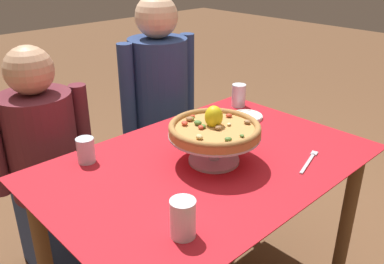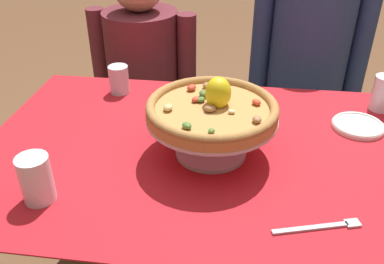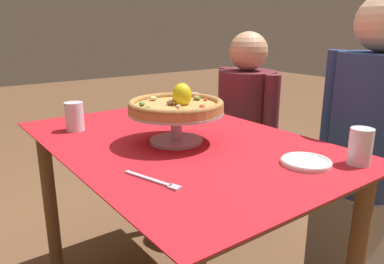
% 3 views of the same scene
% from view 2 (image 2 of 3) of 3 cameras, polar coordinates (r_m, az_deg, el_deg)
% --- Properties ---
extents(dining_table, '(1.27, 0.85, 0.74)m').
position_cam_2_polar(dining_table, '(1.22, 1.88, -6.64)').
color(dining_table, brown).
rests_on(dining_table, ground).
extents(pizza_stand, '(0.35, 0.35, 0.12)m').
position_cam_2_polar(pizza_stand, '(1.10, 2.70, 0.39)').
color(pizza_stand, '#B7B7C1').
rests_on(pizza_stand, dining_table).
extents(pizza, '(0.34, 0.34, 0.10)m').
position_cam_2_polar(pizza, '(1.07, 2.82, 3.34)').
color(pizza, '#BC8447').
rests_on(pizza, pizza_stand).
extents(water_glass_front_left, '(0.07, 0.07, 0.12)m').
position_cam_2_polar(water_glass_front_left, '(1.02, -20.68, -6.33)').
color(water_glass_front_left, white).
rests_on(water_glass_front_left, dining_table).
extents(water_glass_back_left, '(0.07, 0.07, 0.10)m').
position_cam_2_polar(water_glass_back_left, '(1.47, -10.03, 6.92)').
color(water_glass_back_left, silver).
rests_on(water_glass_back_left, dining_table).
extents(water_glass_back_right, '(0.07, 0.07, 0.11)m').
position_cam_2_polar(water_glass_back_right, '(1.46, 24.86, 4.64)').
color(water_glass_back_right, white).
rests_on(water_glass_back_right, dining_table).
extents(side_plate, '(0.15, 0.15, 0.02)m').
position_cam_2_polar(side_plate, '(1.34, 21.97, 0.86)').
color(side_plate, white).
rests_on(side_plate, dining_table).
extents(dinner_fork, '(0.20, 0.07, 0.01)m').
position_cam_2_polar(dinner_fork, '(0.96, 17.49, -12.39)').
color(dinner_fork, '#B7B7C1').
rests_on(dinner_fork, dining_table).
extents(diner_left, '(0.47, 0.34, 1.13)m').
position_cam_2_polar(diner_left, '(1.91, -6.49, 5.02)').
color(diner_left, navy).
rests_on(diner_left, ground).
extents(diner_right, '(0.48, 0.34, 1.28)m').
position_cam_2_polar(diner_right, '(1.86, 15.13, 6.10)').
color(diner_right, gray).
rests_on(diner_right, ground).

